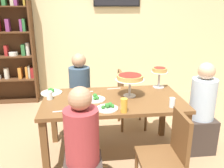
{
  "coord_description": "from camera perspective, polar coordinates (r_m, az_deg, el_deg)",
  "views": [
    {
      "loc": [
        -0.31,
        -2.55,
        1.76
      ],
      "look_at": [
        0.0,
        0.1,
        0.89
      ],
      "focal_mm": 37.97,
      "sensor_mm": 36.0,
      "label": 1
    }
  ],
  "objects": [
    {
      "name": "diner_head_east",
      "position": [
        3.15,
        20.63,
        -6.9
      ],
      "size": [
        0.34,
        0.34,
        1.15
      ],
      "rotation": [
        0.0,
        0.0,
        3.14
      ],
      "color": "#382D28",
      "rests_on": "ground_plane"
    },
    {
      "name": "diner_near_left",
      "position": [
        2.21,
        -7.07,
        -17.06
      ],
      "size": [
        0.34,
        0.34,
        1.15
      ],
      "rotation": [
        0.0,
        0.0,
        1.57
      ],
      "color": "#382D28",
      "rests_on": "ground_plane"
    },
    {
      "name": "water_glass_clear_far",
      "position": [
        2.83,
        -14.81,
        -2.67
      ],
      "size": [
        0.07,
        0.07,
        0.09
      ],
      "primitive_type": "cylinder",
      "color": "white",
      "rests_on": "dining_table"
    },
    {
      "name": "cutlery_fork_near",
      "position": [
        2.5,
        -12.05,
        -6.41
      ],
      "size": [
        0.18,
        0.03,
        0.0
      ],
      "primitive_type": "cube",
      "rotation": [
        0.0,
        0.0,
        0.1
      ],
      "color": "silver",
      "rests_on": "dining_table"
    },
    {
      "name": "cutlery_fork_far",
      "position": [
        3.0,
        -6.27,
        -1.92
      ],
      "size": [
        0.18,
        0.05,
        0.0
      ],
      "primitive_type": "cube",
      "rotation": [
        0.0,
        0.0,
        3.33
      ],
      "color": "silver",
      "rests_on": "dining_table"
    },
    {
      "name": "rear_partition",
      "position": [
        4.77,
        -3.05,
        13.68
      ],
      "size": [
        8.0,
        0.12,
        2.8
      ],
      "primitive_type": "cube",
      "color": "beige",
      "rests_on": "ground_plane"
    },
    {
      "name": "diner_far_left",
      "position": [
        3.51,
        -7.62,
        -3.31
      ],
      "size": [
        0.34,
        0.34,
        1.15
      ],
      "rotation": [
        0.0,
        0.0,
        -1.57
      ],
      "color": "#382D28",
      "rests_on": "ground_plane"
    },
    {
      "name": "bookshelf",
      "position": [
        4.83,
        -24.7,
        9.05
      ],
      "size": [
        1.1,
        0.3,
        2.21
      ],
      "color": "#4C2D19",
      "rests_on": "ground_plane"
    },
    {
      "name": "chair_near_right",
      "position": [
        2.32,
        13.25,
        -15.85
      ],
      "size": [
        0.4,
        0.4,
        0.87
      ],
      "rotation": [
        0.0,
        0.0,
        1.57
      ],
      "color": "brown",
      "rests_on": "ground_plane"
    },
    {
      "name": "deep_dish_pizza_stand",
      "position": [
        2.79,
        4.33,
        1.32
      ],
      "size": [
        0.34,
        0.34,
        0.27
      ],
      "color": "silver",
      "rests_on": "dining_table"
    },
    {
      "name": "water_glass_clear_near",
      "position": [
        2.6,
        14.28,
        -4.35
      ],
      "size": [
        0.06,
        0.06,
        0.1
      ],
      "primitive_type": "cylinder",
      "color": "white",
      "rests_on": "dining_table"
    },
    {
      "name": "ground_plane",
      "position": [
        3.11,
        0.23,
        -16.37
      ],
      "size": [
        12.0,
        12.0,
        0.0
      ],
      "primitive_type": "plane",
      "color": "#9E7A56"
    },
    {
      "name": "beer_glass_amber_tall",
      "position": [
        2.4,
        2.9,
        -5.15
      ],
      "size": [
        0.07,
        0.07,
        0.15
      ],
      "primitive_type": "cylinder",
      "color": "gold",
      "rests_on": "dining_table"
    },
    {
      "name": "salad_plate_spare",
      "position": [
        3.03,
        -14.4,
        -1.83
      ],
      "size": [
        0.26,
        0.26,
        0.07
      ],
      "color": "white",
      "rests_on": "dining_table"
    },
    {
      "name": "personal_pizza_stand",
      "position": [
        3.16,
        11.36,
        2.76
      ],
      "size": [
        0.22,
        0.22,
        0.27
      ],
      "color": "silver",
      "rests_on": "dining_table"
    },
    {
      "name": "salad_plate_near_diner",
      "position": [
        2.73,
        -3.98,
        -3.52
      ],
      "size": [
        0.23,
        0.23,
        0.07
      ],
      "color": "white",
      "rests_on": "dining_table"
    },
    {
      "name": "salad_plate_far_diner",
      "position": [
        2.49,
        -1.09,
        -5.66
      ],
      "size": [
        0.23,
        0.23,
        0.07
      ],
      "color": "white",
      "rests_on": "dining_table"
    },
    {
      "name": "cutlery_knife_near",
      "position": [
        3.1,
        0.43,
        -1.1
      ],
      "size": [
        0.18,
        0.03,
        0.0
      ],
      "primitive_type": "cube",
      "rotation": [
        0.0,
        0.0,
        3.23
      ],
      "color": "silver",
      "rests_on": "dining_table"
    },
    {
      "name": "dining_table",
      "position": [
        2.8,
        0.24,
        -5.34
      ],
      "size": [
        1.62,
        0.88,
        0.74
      ],
      "color": "brown",
      "rests_on": "ground_plane"
    },
    {
      "name": "chair_far_right",
      "position": [
        3.55,
        3.78,
        -3.05
      ],
      "size": [
        0.4,
        0.4,
        0.87
      ],
      "rotation": [
        0.0,
        0.0,
        -1.57
      ],
      "color": "brown",
      "rests_on": "ground_plane"
    }
  ]
}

